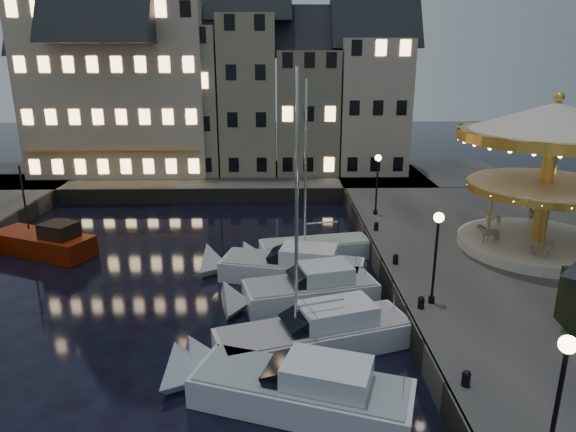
{
  "coord_description": "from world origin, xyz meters",
  "views": [
    {
      "loc": [
        0.44,
        -19.42,
        11.64
      ],
      "look_at": [
        1.0,
        8.0,
        3.2
      ],
      "focal_mm": 32.0,
      "sensor_mm": 36.0,
      "label": 1
    }
  ],
  "objects_px": {
    "motorboat_b": "(290,389)",
    "motorboat_c": "(306,337)",
    "motorboat_d": "(302,292)",
    "motorboat_e": "(285,268)",
    "bollard_b": "(421,302)",
    "red_fishing_boat": "(45,244)",
    "bollard_c": "(396,258)",
    "streetlamp_b": "(436,245)",
    "carousel": "(552,149)",
    "motorboat_f": "(306,251)",
    "bollard_d": "(376,226)",
    "streetlamp_c": "(377,176)",
    "bollard_a": "(466,378)",
    "streetlamp_a": "(560,390)"
  },
  "relations": [
    {
      "from": "motorboat_b",
      "to": "motorboat_c",
      "type": "distance_m",
      "value": 3.49
    },
    {
      "from": "motorboat_d",
      "to": "motorboat_e",
      "type": "relative_size",
      "value": 0.86
    },
    {
      "from": "bollard_b",
      "to": "motorboat_c",
      "type": "xyz_separation_m",
      "value": [
        -5.06,
        -1.26,
        -0.92
      ]
    },
    {
      "from": "bollard_b",
      "to": "motorboat_d",
      "type": "distance_m",
      "value": 5.94
    },
    {
      "from": "bollard_b",
      "to": "red_fishing_boat",
      "type": "height_order",
      "value": "red_fishing_boat"
    },
    {
      "from": "bollard_b",
      "to": "bollard_c",
      "type": "distance_m",
      "value": 5.0
    },
    {
      "from": "motorboat_d",
      "to": "motorboat_b",
      "type": "bearing_deg",
      "value": -95.84
    },
    {
      "from": "streetlamp_b",
      "to": "bollard_c",
      "type": "bearing_deg",
      "value": 97.59
    },
    {
      "from": "bollard_b",
      "to": "carousel",
      "type": "bearing_deg",
      "value": 39.67
    },
    {
      "from": "motorboat_d",
      "to": "motorboat_f",
      "type": "height_order",
      "value": "motorboat_f"
    },
    {
      "from": "bollard_b",
      "to": "motorboat_b",
      "type": "xyz_separation_m",
      "value": [
        -5.78,
        -4.67,
        -0.96
      ]
    },
    {
      "from": "bollard_c",
      "to": "bollard_d",
      "type": "distance_m",
      "value": 5.5
    },
    {
      "from": "streetlamp_c",
      "to": "motorboat_b",
      "type": "distance_m",
      "value": 20.02
    },
    {
      "from": "bollard_a",
      "to": "motorboat_e",
      "type": "relative_size",
      "value": 0.06
    },
    {
      "from": "bollard_c",
      "to": "carousel",
      "type": "relative_size",
      "value": 0.06
    },
    {
      "from": "bollard_d",
      "to": "streetlamp_b",
      "type": "bearing_deg",
      "value": -86.57
    },
    {
      "from": "bollard_a",
      "to": "motorboat_d",
      "type": "relative_size",
      "value": 0.07
    },
    {
      "from": "motorboat_e",
      "to": "bollard_a",
      "type": "bearing_deg",
      "value": -63.53
    },
    {
      "from": "motorboat_b",
      "to": "carousel",
      "type": "xyz_separation_m",
      "value": [
        14.3,
        11.74,
        6.37
      ]
    },
    {
      "from": "bollard_b",
      "to": "motorboat_e",
      "type": "distance_m",
      "value": 8.51
    },
    {
      "from": "motorboat_d",
      "to": "motorboat_f",
      "type": "xyz_separation_m",
      "value": [
        0.52,
        5.96,
        -0.11
      ]
    },
    {
      "from": "streetlamp_a",
      "to": "bollard_a",
      "type": "height_order",
      "value": "streetlamp_a"
    },
    {
      "from": "streetlamp_c",
      "to": "carousel",
      "type": "height_order",
      "value": "carousel"
    },
    {
      "from": "bollard_a",
      "to": "motorboat_b",
      "type": "height_order",
      "value": "motorboat_b"
    },
    {
      "from": "bollard_b",
      "to": "bollard_d",
      "type": "bearing_deg",
      "value": 90.0
    },
    {
      "from": "streetlamp_b",
      "to": "motorboat_f",
      "type": "distance_m",
      "value": 10.54
    },
    {
      "from": "streetlamp_b",
      "to": "streetlamp_c",
      "type": "height_order",
      "value": "same"
    },
    {
      "from": "carousel",
      "to": "streetlamp_b",
      "type": "bearing_deg",
      "value": -140.34
    },
    {
      "from": "bollard_d",
      "to": "bollard_c",
      "type": "bearing_deg",
      "value": -90.0
    },
    {
      "from": "streetlamp_c",
      "to": "motorboat_f",
      "type": "distance_m",
      "value": 7.9
    },
    {
      "from": "bollard_d",
      "to": "red_fishing_boat",
      "type": "relative_size",
      "value": 0.08
    },
    {
      "from": "motorboat_e",
      "to": "carousel",
      "type": "distance_m",
      "value": 15.7
    },
    {
      "from": "bollard_d",
      "to": "carousel",
      "type": "bearing_deg",
      "value": -21.96
    },
    {
      "from": "motorboat_f",
      "to": "red_fishing_boat",
      "type": "distance_m",
      "value": 16.17
    },
    {
      "from": "motorboat_c",
      "to": "motorboat_e",
      "type": "xyz_separation_m",
      "value": [
        -0.74,
        7.41,
        -0.04
      ]
    },
    {
      "from": "streetlamp_c",
      "to": "bollard_b",
      "type": "xyz_separation_m",
      "value": [
        -0.6,
        -14.0,
        -2.41
      ]
    },
    {
      "from": "bollard_a",
      "to": "bollard_b",
      "type": "xyz_separation_m",
      "value": [
        0.0,
        5.5,
        0.0
      ]
    },
    {
      "from": "bollard_c",
      "to": "bollard_d",
      "type": "height_order",
      "value": "same"
    },
    {
      "from": "motorboat_d",
      "to": "streetlamp_a",
      "type": "bearing_deg",
      "value": -66.06
    },
    {
      "from": "motorboat_b",
      "to": "red_fishing_boat",
      "type": "bearing_deg",
      "value": 135.01
    },
    {
      "from": "bollard_a",
      "to": "bollard_b",
      "type": "distance_m",
      "value": 5.5
    },
    {
      "from": "bollard_c",
      "to": "motorboat_f",
      "type": "bearing_deg",
      "value": 137.82
    },
    {
      "from": "bollard_b",
      "to": "motorboat_f",
      "type": "height_order",
      "value": "motorboat_f"
    },
    {
      "from": "streetlamp_b",
      "to": "carousel",
      "type": "relative_size",
      "value": 0.42
    },
    {
      "from": "bollard_a",
      "to": "motorboat_e",
      "type": "height_order",
      "value": "motorboat_e"
    },
    {
      "from": "carousel",
      "to": "bollard_d",
      "type": "bearing_deg",
      "value": 158.04
    },
    {
      "from": "motorboat_d",
      "to": "motorboat_f",
      "type": "relative_size",
      "value": 0.74
    },
    {
      "from": "bollard_a",
      "to": "motorboat_d",
      "type": "distance_m",
      "value": 9.98
    },
    {
      "from": "red_fishing_boat",
      "to": "bollard_a",
      "type": "bearing_deg",
      "value": -37.21
    },
    {
      "from": "streetlamp_a",
      "to": "carousel",
      "type": "bearing_deg",
      "value": 64.45
    }
  ]
}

